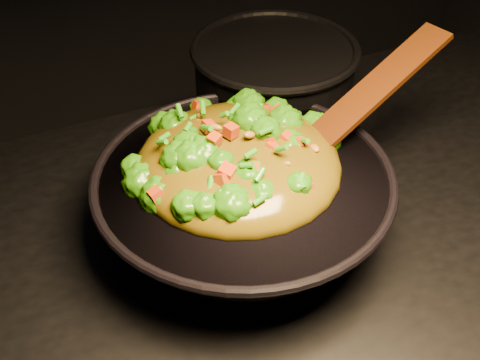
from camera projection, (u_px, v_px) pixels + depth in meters
name	position (u px, v px, depth m)	size (l,w,h in m)	color
wok	(243.00, 206.00, 0.78)	(0.37, 0.37, 0.10)	black
stir_fry	(238.00, 139.00, 0.73)	(0.26, 0.26, 0.09)	#2A7308
spatula	(364.00, 99.00, 0.79)	(0.30, 0.04, 0.01)	#360F04
back_pot	(274.00, 85.00, 0.97)	(0.25, 0.25, 0.14)	black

